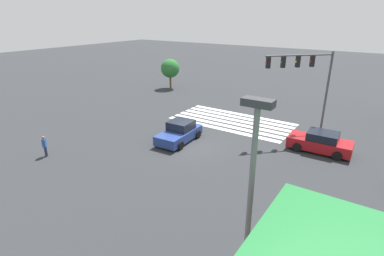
# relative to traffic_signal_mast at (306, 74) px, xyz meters

# --- Properties ---
(ground_plane) EXTENTS (153.08, 153.08, 0.00)m
(ground_plane) POSITION_rel_traffic_signal_mast_xyz_m (6.37, 6.37, -5.25)
(ground_plane) COLOR #2B2D30
(crosswalk_markings) EXTENTS (11.24, 5.35, 0.01)m
(crosswalk_markings) POSITION_rel_traffic_signal_mast_xyz_m (6.37, -0.48, -5.24)
(crosswalk_markings) COLOR silver
(crosswalk_markings) RESTS_ON ground_plane
(traffic_signal_mast) EXTENTS (4.05, 4.05, 6.97)m
(traffic_signal_mast) POSITION_rel_traffic_signal_mast_xyz_m (0.00, 0.00, 0.00)
(traffic_signal_mast) COLOR #47474C
(traffic_signal_mast) RESTS_ON ground_plane
(car_1) EXTENTS (2.39, 4.37, 1.63)m
(car_1) POSITION_rel_traffic_signal_mast_xyz_m (7.73, 6.16, -4.52)
(car_1) COLOR navy
(car_1) RESTS_ON ground_plane
(car_2) EXTENTS (4.51, 2.27, 1.53)m
(car_2) POSITION_rel_traffic_signal_mast_xyz_m (-2.11, 1.88, -4.53)
(car_2) COLOR maroon
(car_2) RESTS_ON ground_plane
(pedestrian) EXTENTS (0.41, 0.41, 1.56)m
(pedestrian) POSITION_rel_traffic_signal_mast_xyz_m (14.04, 13.82, -4.38)
(pedestrian) COLOR #232842
(pedestrian) RESTS_ON ground_plane
(street_light_pole_a) EXTENTS (0.80, 0.36, 7.67)m
(street_light_pole_a) POSITION_rel_traffic_signal_mast_xyz_m (-2.98, 17.34, -0.62)
(street_light_pole_a) COLOR slate
(street_light_pole_a) RESTS_ON ground_plane
(tree_corner_b) EXTENTS (2.52, 2.52, 4.01)m
(tree_corner_b) POSITION_rel_traffic_signal_mast_xyz_m (19.70, -8.09, -2.51)
(tree_corner_b) COLOR brown
(tree_corner_b) RESTS_ON ground_plane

